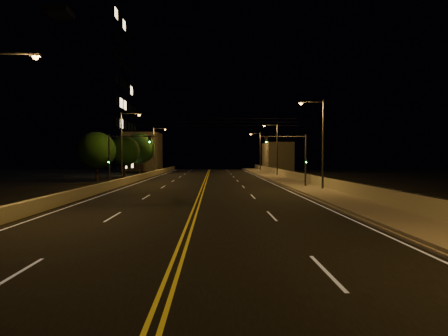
{
  "coord_description": "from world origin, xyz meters",
  "views": [
    {
      "loc": [
        1.2,
        -7.81,
        3.4
      ],
      "look_at": [
        2.0,
        18.0,
        2.5
      ],
      "focal_mm": 26.0,
      "sensor_mm": 36.0,
      "label": 1
    }
  ],
  "objects_px": {
    "streetlight_1": "(320,139)",
    "tree_0": "(97,150)",
    "traffic_signal_left": "(119,154)",
    "tree_3": "(140,149)",
    "streetlight_3": "(259,149)",
    "traffic_signal_right": "(296,154)",
    "streetlight_5": "(124,143)",
    "streetlight_2": "(276,146)",
    "tree_1": "(124,151)",
    "building_tower": "(61,96)",
    "streetlight_6": "(155,148)",
    "tree_2": "(140,148)"
  },
  "relations": [
    {
      "from": "streetlight_1",
      "to": "traffic_signal_left",
      "type": "relative_size",
      "value": 1.54
    },
    {
      "from": "streetlight_5",
      "to": "traffic_signal_left",
      "type": "relative_size",
      "value": 1.54
    },
    {
      "from": "tree_0",
      "to": "streetlight_6",
      "type": "bearing_deg",
      "value": 74.83
    },
    {
      "from": "streetlight_6",
      "to": "tree_2",
      "type": "relative_size",
      "value": 1.12
    },
    {
      "from": "streetlight_1",
      "to": "tree_3",
      "type": "height_order",
      "value": "streetlight_1"
    },
    {
      "from": "tree_3",
      "to": "tree_0",
      "type": "bearing_deg",
      "value": -91.29
    },
    {
      "from": "traffic_signal_left",
      "to": "building_tower",
      "type": "bearing_deg",
      "value": 124.3
    },
    {
      "from": "traffic_signal_left",
      "to": "tree_1",
      "type": "relative_size",
      "value": 0.83
    },
    {
      "from": "streetlight_6",
      "to": "traffic_signal_left",
      "type": "distance_m",
      "value": 27.31
    },
    {
      "from": "streetlight_1",
      "to": "streetlight_2",
      "type": "xyz_separation_m",
      "value": [
        0.0,
        22.78,
        0.0
      ]
    },
    {
      "from": "traffic_signal_left",
      "to": "building_tower",
      "type": "distance_m",
      "value": 34.18
    },
    {
      "from": "streetlight_2",
      "to": "streetlight_3",
      "type": "bearing_deg",
      "value": 90.0
    },
    {
      "from": "traffic_signal_right",
      "to": "tree_2",
      "type": "distance_m",
      "value": 36.47
    },
    {
      "from": "streetlight_1",
      "to": "building_tower",
      "type": "height_order",
      "value": "building_tower"
    },
    {
      "from": "streetlight_2",
      "to": "traffic_signal_right",
      "type": "height_order",
      "value": "streetlight_2"
    },
    {
      "from": "streetlight_1",
      "to": "traffic_signal_right",
      "type": "bearing_deg",
      "value": 116.17
    },
    {
      "from": "streetlight_3",
      "to": "traffic_signal_right",
      "type": "distance_m",
      "value": 39.62
    },
    {
      "from": "building_tower",
      "to": "streetlight_2",
      "type": "bearing_deg",
      "value": -10.49
    },
    {
      "from": "streetlight_6",
      "to": "streetlight_1",
      "type": "bearing_deg",
      "value": -54.83
    },
    {
      "from": "streetlight_3",
      "to": "tree_3",
      "type": "distance_m",
      "value": 26.44
    },
    {
      "from": "traffic_signal_left",
      "to": "tree_3",
      "type": "distance_m",
      "value": 33.48
    },
    {
      "from": "streetlight_3",
      "to": "streetlight_6",
      "type": "xyz_separation_m",
      "value": [
        -21.43,
        -12.32,
        0.0
      ]
    },
    {
      "from": "tree_0",
      "to": "streetlight_1",
      "type": "bearing_deg",
      "value": -26.52
    },
    {
      "from": "tree_2",
      "to": "tree_3",
      "type": "height_order",
      "value": "tree_2"
    },
    {
      "from": "streetlight_6",
      "to": "streetlight_2",
      "type": "bearing_deg",
      "value": -19.6
    },
    {
      "from": "traffic_signal_left",
      "to": "tree_0",
      "type": "bearing_deg",
      "value": 120.69
    },
    {
      "from": "building_tower",
      "to": "tree_1",
      "type": "bearing_deg",
      "value": -24.87
    },
    {
      "from": "traffic_signal_right",
      "to": "tree_1",
      "type": "height_order",
      "value": "tree_1"
    },
    {
      "from": "streetlight_1",
      "to": "streetlight_2",
      "type": "bearing_deg",
      "value": 90.0
    },
    {
      "from": "streetlight_2",
      "to": "tree_1",
      "type": "distance_m",
      "value": 25.47
    },
    {
      "from": "streetlight_5",
      "to": "tree_3",
      "type": "bearing_deg",
      "value": 98.8
    },
    {
      "from": "streetlight_1",
      "to": "tree_0",
      "type": "distance_m",
      "value": 29.22
    },
    {
      "from": "streetlight_1",
      "to": "tree_0",
      "type": "xyz_separation_m",
      "value": [
        -26.14,
        13.04,
        -0.88
      ]
    },
    {
      "from": "streetlight_6",
      "to": "traffic_signal_right",
      "type": "xyz_separation_m",
      "value": [
        19.87,
        -27.25,
        -1.46
      ]
    },
    {
      "from": "tree_0",
      "to": "tree_2",
      "type": "height_order",
      "value": "tree_2"
    },
    {
      "from": "tree_0",
      "to": "tree_2",
      "type": "relative_size",
      "value": 0.85
    },
    {
      "from": "streetlight_6",
      "to": "traffic_signal_right",
      "type": "distance_m",
      "value": 33.76
    },
    {
      "from": "tree_1",
      "to": "tree_2",
      "type": "bearing_deg",
      "value": 83.49
    },
    {
      "from": "streetlight_5",
      "to": "building_tower",
      "type": "height_order",
      "value": "building_tower"
    },
    {
      "from": "streetlight_2",
      "to": "traffic_signal_left",
      "type": "bearing_deg",
      "value": -135.95
    },
    {
      "from": "streetlight_5",
      "to": "building_tower",
      "type": "xyz_separation_m",
      "value": [
        -17.09,
        20.76,
        9.49
      ]
    },
    {
      "from": "streetlight_2",
      "to": "streetlight_5",
      "type": "xyz_separation_m",
      "value": [
        -21.43,
        -13.63,
        0.0
      ]
    },
    {
      "from": "traffic_signal_right",
      "to": "tree_3",
      "type": "bearing_deg",
      "value": 126.08
    },
    {
      "from": "streetlight_3",
      "to": "tree_1",
      "type": "distance_m",
      "value": 31.69
    },
    {
      "from": "traffic_signal_left",
      "to": "tree_0",
      "type": "distance_m",
      "value": 11.5
    },
    {
      "from": "traffic_signal_left",
      "to": "tree_1",
      "type": "xyz_separation_m",
      "value": [
        -5.16,
        20.68,
        0.69
      ]
    },
    {
      "from": "streetlight_5",
      "to": "traffic_signal_left",
      "type": "height_order",
      "value": "streetlight_5"
    },
    {
      "from": "streetlight_1",
      "to": "streetlight_3",
      "type": "bearing_deg",
      "value": 90.0
    },
    {
      "from": "streetlight_6",
      "to": "building_tower",
      "type": "relative_size",
      "value": 0.29
    },
    {
      "from": "streetlight_2",
      "to": "streetlight_5",
      "type": "height_order",
      "value": "same"
    }
  ]
}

